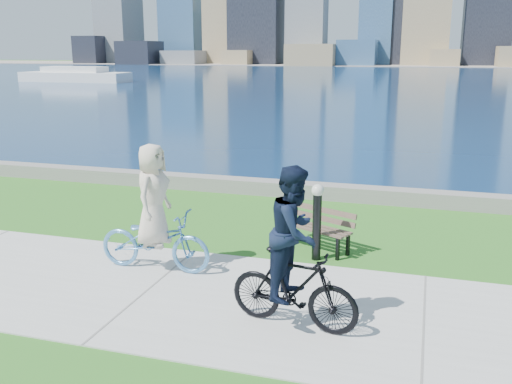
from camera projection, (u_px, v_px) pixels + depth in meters
ground at (423, 327)px, 7.48m from camera, size 320.00×320.00×0.00m
concrete_path at (424, 326)px, 7.48m from camera, size 80.00×3.50×0.02m
seawall at (429, 199)px, 13.19m from camera, size 90.00×0.50×0.35m
bay_water at (433, 77)px, 74.29m from camera, size 320.00×131.00×0.01m
far_shore at (434, 65)px, 128.10m from camera, size 320.00×30.00×0.12m
ferry_near at (75, 76)px, 63.20m from camera, size 12.33×3.52×1.67m
park_bench at (316, 225)px, 10.32m from camera, size 1.51×1.05×0.74m
bollard_lamp at (317, 217)px, 9.70m from camera, size 0.22×0.22×1.34m
cyclist_woman at (154, 224)px, 9.20m from camera, size 0.70×1.91×2.09m
cyclist_man at (294, 261)px, 7.24m from camera, size 0.76×1.79×2.14m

